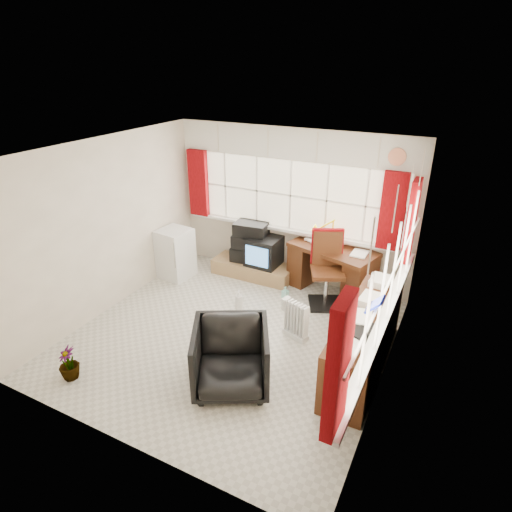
{
  "coord_description": "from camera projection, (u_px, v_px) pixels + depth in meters",
  "views": [
    {
      "loc": [
        2.47,
        -4.12,
        3.47
      ],
      "look_at": [
        0.1,
        0.55,
        1.01
      ],
      "focal_mm": 30.0,
      "sensor_mm": 36.0,
      "label": 1
    }
  ],
  "objects": [
    {
      "name": "curtains",
      "position": [
        325.0,
        226.0,
        5.56
      ],
      "size": [
        3.83,
        3.83,
        1.15
      ],
      "color": "maroon",
      "rests_on": "room_walls"
    },
    {
      "name": "radiator",
      "position": [
        296.0,
        323.0,
        5.72
      ],
      "size": [
        0.38,
        0.25,
        0.53
      ],
      "color": "white",
      "rests_on": "ground"
    },
    {
      "name": "desk",
      "position": [
        332.0,
        268.0,
        6.75
      ],
      "size": [
        1.47,
        1.01,
        0.81
      ],
      "color": "#482211",
      "rests_on": "ground"
    },
    {
      "name": "credenza",
      "position": [
        364.0,
        340.0,
        5.1
      ],
      "size": [
        0.5,
        2.0,
        0.85
      ],
      "color": "#482211",
      "rests_on": "ground"
    },
    {
      "name": "window_back",
      "position": [
        289.0,
        226.0,
        6.98
      ],
      "size": [
        3.7,
        0.12,
        3.6
      ],
      "color": "beige",
      "rests_on": "room_walls"
    },
    {
      "name": "window_right",
      "position": [
        385.0,
        313.0,
        4.62
      ],
      "size": [
        0.12,
        3.7,
        3.6
      ],
      "color": "beige",
      "rests_on": "room_walls"
    },
    {
      "name": "spray_bottle_b",
      "position": [
        285.0,
        292.0,
        6.7
      ],
      "size": [
        0.11,
        0.11,
        0.19
      ],
      "primitive_type": "imported",
      "rotation": [
        0.0,
        0.0,
        -0.31
      ],
      "color": "#98E2D2",
      "rests_on": "ground"
    },
    {
      "name": "flower_vase",
      "position": [
        69.0,
        363.0,
        4.99
      ],
      "size": [
        0.31,
        0.31,
        0.42
      ],
      "primitive_type": "imported",
      "rotation": [
        0.0,
        0.0,
        -0.42
      ],
      "color": "black",
      "rests_on": "ground"
    },
    {
      "name": "mini_fridge",
      "position": [
        175.0,
        253.0,
        7.24
      ],
      "size": [
        0.56,
        0.57,
        0.85
      ],
      "color": "white",
      "rests_on": "ground"
    },
    {
      "name": "office_chair",
      "position": [
        231.0,
        358.0,
        4.8
      ],
      "size": [
        1.14,
        1.15,
        0.78
      ],
      "primitive_type": "imported",
      "rotation": [
        0.0,
        0.0,
        0.49
      ],
      "color": "black",
      "rests_on": "ground"
    },
    {
      "name": "spray_bottle_a",
      "position": [
        239.0,
        300.0,
        6.37
      ],
      "size": [
        0.17,
        0.17,
        0.33
      ],
      "primitive_type": "imported",
      "rotation": [
        0.0,
        0.0,
        0.41
      ],
      "color": "silver",
      "rests_on": "ground"
    },
    {
      "name": "task_chair",
      "position": [
        327.0,
        265.0,
        6.4
      ],
      "size": [
        0.65,
        0.67,
        1.16
      ],
      "color": "black",
      "rests_on": "ground"
    },
    {
      "name": "room_walls",
      "position": [
        228.0,
        235.0,
        5.17
      ],
      "size": [
        4.0,
        4.0,
        4.0
      ],
      "color": "beige",
      "rests_on": "ground"
    },
    {
      "name": "hifi_stack",
      "position": [
        251.0,
        243.0,
        7.28
      ],
      "size": [
        0.7,
        0.48,
        0.69
      ],
      "color": "black",
      "rests_on": "tv_bench"
    },
    {
      "name": "file_tray",
      "position": [
        360.0,
        332.0,
        4.54
      ],
      "size": [
        0.38,
        0.42,
        0.11
      ],
      "primitive_type": "cube",
      "rotation": [
        0.0,
        0.0,
        -0.4
      ],
      "color": "black",
      "rests_on": "credenza"
    },
    {
      "name": "ground",
      "position": [
        231.0,
        337.0,
        5.81
      ],
      "size": [
        4.0,
        4.0,
        0.0
      ],
      "primitive_type": "plane",
      "color": "beige",
      "rests_on": "ground"
    },
    {
      "name": "overhead_cabinets",
      "position": [
        335.0,
        165.0,
        5.24
      ],
      "size": [
        3.98,
        3.98,
        0.48
      ],
      "color": "silver",
      "rests_on": "room_walls"
    },
    {
      "name": "crt_tv",
      "position": [
        264.0,
        251.0,
        7.16
      ],
      "size": [
        0.55,
        0.52,
        0.49
      ],
      "color": "black",
      "rests_on": "tv_bench"
    },
    {
      "name": "tv_bench",
      "position": [
        253.0,
        269.0,
        7.37
      ],
      "size": [
        1.4,
        0.5,
        0.25
      ],
      "primitive_type": "cube",
      "color": "#A17B50",
      "rests_on": "ground"
    },
    {
      "name": "desk_lamp",
      "position": [
        333.0,
        228.0,
        6.48
      ],
      "size": [
        0.19,
        0.16,
        0.47
      ],
      "color": "#F6F30A",
      "rests_on": "desk"
    }
  ]
}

